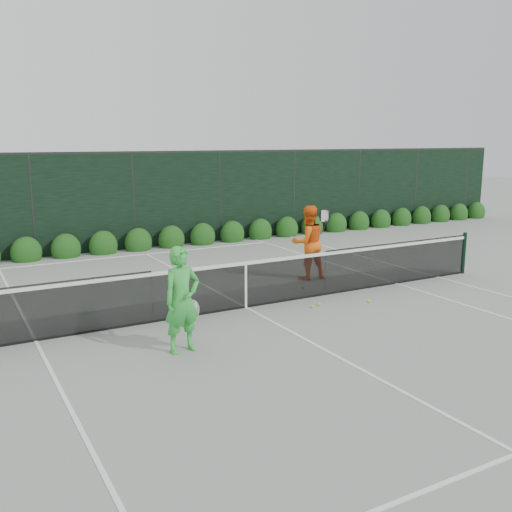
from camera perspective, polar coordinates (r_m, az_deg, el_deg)
ground at (r=11.84m, az=-1.03°, el=-5.20°), size 80.00×80.00×0.00m
tennis_net at (r=11.69m, az=-1.14°, el=-2.72°), size 12.90×0.10×1.07m
player_woman at (r=9.32m, az=-7.41°, el=-4.36°), size 0.70×0.51×1.75m
player_man at (r=14.15m, az=5.22°, el=1.37°), size 0.97×0.76×1.83m
court_lines at (r=11.84m, az=-1.03°, el=-5.17°), size 11.03×23.83×0.01m
windscreen_fence at (r=9.23m, az=6.89°, el=-0.40°), size 32.00×21.07×3.06m
hedge_row at (r=18.24m, az=-11.68°, el=1.30°), size 31.66×0.65×0.94m
tennis_balls at (r=12.41m, az=6.93°, el=-4.32°), size 1.34×1.71×0.07m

